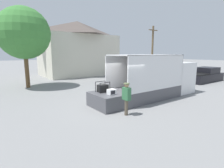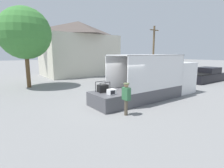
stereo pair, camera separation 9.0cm
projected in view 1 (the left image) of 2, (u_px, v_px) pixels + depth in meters
ground_plane at (116, 105)px, 10.65m from camera, size 160.00×160.00×0.00m
box_truck at (162, 82)px, 13.00m from camera, size 7.31×2.20×3.04m
tailgate_deck at (106, 100)px, 10.16m from camera, size 1.44×2.09×0.84m
microwave at (112, 92)px, 9.84m from camera, size 0.44×0.38×0.29m
portable_generator at (103, 88)px, 10.45m from camera, size 0.73×0.54×0.62m
worker_person at (126, 96)px, 8.78m from camera, size 0.30×0.44×1.67m
pickup_truck_black at (204, 76)px, 19.59m from camera, size 5.40×2.03×1.57m
house_backdrop at (78, 48)px, 25.28m from camera, size 10.43×7.18×7.59m
utility_pole at (152, 49)px, 26.23m from camera, size 1.80×0.28×7.09m
street_tree at (24, 33)px, 15.34m from camera, size 4.55×4.55×7.14m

